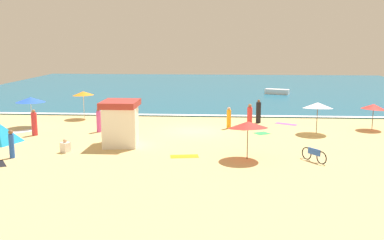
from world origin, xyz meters
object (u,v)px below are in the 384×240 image
(parked_bicycle, at_px, (314,155))
(beachgoer_1, at_px, (105,120))
(beach_umbrella_0, at_px, (374,107))
(beachgoer_6, at_px, (11,144))
(beachgoer_2, at_px, (229,118))
(beachgoer_7, at_px, (99,121))
(beachgoer_5, at_px, (250,117))
(beachgoer_0, at_px, (258,112))
(beach_umbrella_3, at_px, (30,100))
(beach_umbrella_2, at_px, (248,125))
(beachgoer_3, at_px, (65,147))
(beachgoer_4, at_px, (34,123))
(beach_umbrella_4, at_px, (83,93))
(small_boat_0, at_px, (277,92))
(lifeguard_cabana, at_px, (121,123))
(beach_umbrella_1, at_px, (318,105))

(parked_bicycle, xyz_separation_m, beachgoer_1, (-14.25, 9.69, -0.06))
(beach_umbrella_0, xyz_separation_m, beachgoer_6, (-23.03, -9.50, -0.92))
(parked_bicycle, distance_m, beachgoer_2, 9.92)
(beachgoer_6, height_order, beachgoer_7, beachgoer_7)
(parked_bicycle, relative_size, beachgoer_5, 0.81)
(beachgoer_0, bearing_deg, beachgoer_2, -135.58)
(beach_umbrella_3, relative_size, beachgoer_7, 1.34)
(beachgoer_7, bearing_deg, beach_umbrella_2, -32.62)
(parked_bicycle, height_order, beachgoer_3, beachgoer_3)
(beachgoer_4, distance_m, beachgoer_6, 5.99)
(beachgoer_7, bearing_deg, beachgoer_1, 95.89)
(beachgoer_4, distance_m, beachgoer_7, 4.42)
(beach_umbrella_0, xyz_separation_m, beach_umbrella_4, (-22.80, 3.09, 0.41))
(beach_umbrella_0, bearing_deg, beachgoer_2, -178.52)
(beachgoer_0, bearing_deg, small_boat_0, 78.56)
(lifeguard_cabana, bearing_deg, beachgoer_3, -145.21)
(parked_bicycle, height_order, beachgoer_0, beachgoer_0)
(beachgoer_2, relative_size, beachgoer_6, 1.00)
(beach_umbrella_3, bearing_deg, beachgoer_1, 14.38)
(parked_bicycle, bearing_deg, beachgoer_4, 163.29)
(lifeguard_cabana, relative_size, beachgoer_6, 1.74)
(beachgoer_6, bearing_deg, beachgoer_0, 38.06)
(beach_umbrella_4, bearing_deg, beachgoer_5, -13.68)
(small_boat_0, bearing_deg, beachgoer_0, -101.44)
(beachgoer_4, relative_size, beachgoer_7, 1.03)
(beach_umbrella_3, height_order, beach_umbrella_4, beach_umbrella_4)
(beachgoer_6, xyz_separation_m, beachgoer_7, (2.98, 7.29, 0.03))
(beachgoer_0, bearing_deg, beachgoer_7, -160.07)
(lifeguard_cabana, xyz_separation_m, beachgoer_3, (-2.91, -2.02, -1.11))
(beachgoer_1, height_order, beachgoer_6, beachgoer_6)
(beachgoer_3, distance_m, beachgoer_6, 2.99)
(beachgoer_4, bearing_deg, beach_umbrella_4, 78.04)
(beach_umbrella_4, height_order, beachgoer_2, beach_umbrella_4)
(beach_umbrella_0, relative_size, beachgoer_7, 1.42)
(beachgoer_3, bearing_deg, beachgoer_5, 34.42)
(beach_umbrella_3, height_order, beachgoer_0, beach_umbrella_3)
(beachgoer_7, bearing_deg, beachgoer_0, 19.93)
(beach_umbrella_4, xyz_separation_m, beachgoer_6, (-0.23, -12.59, -1.33))
(beach_umbrella_1, xyz_separation_m, beach_umbrella_2, (-5.31, -7.18, -0.06))
(beach_umbrella_2, xyz_separation_m, beachgoer_1, (-10.61, 9.43, -1.64))
(beachgoer_6, bearing_deg, beach_umbrella_2, 2.97)
(lifeguard_cabana, distance_m, beach_umbrella_3, 9.70)
(beach_umbrella_0, xyz_separation_m, parked_bicycle, (-6.08, -9.08, -1.34))
(lifeguard_cabana, distance_m, beachgoer_3, 3.72)
(beach_umbrella_1, height_order, beach_umbrella_4, beach_umbrella_4)
(lifeguard_cabana, distance_m, beachgoer_6, 6.52)
(beach_umbrella_2, bearing_deg, beachgoer_4, 160.33)
(beach_umbrella_0, relative_size, beachgoer_1, 3.21)
(beachgoer_3, xyz_separation_m, small_boat_0, (15.87, 28.20, 0.06))
(lifeguard_cabana, distance_m, beachgoer_1, 7.29)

